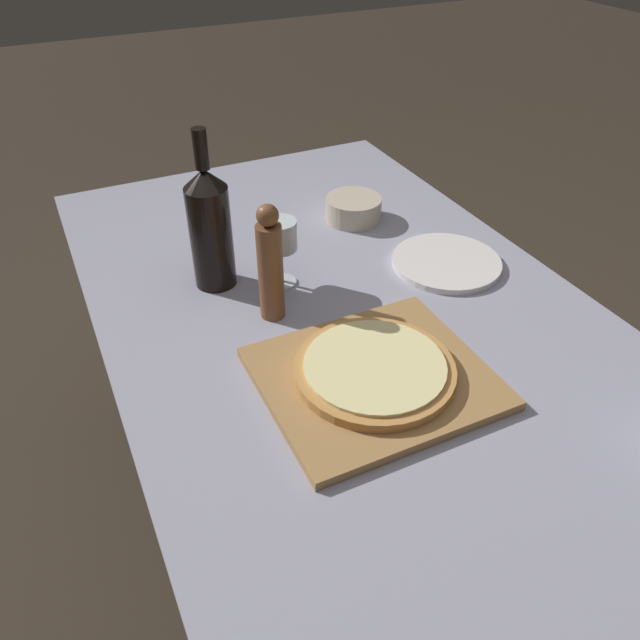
{
  "coord_description": "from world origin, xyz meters",
  "views": [
    {
      "loc": [
        -0.48,
        -0.78,
        1.46
      ],
      "look_at": [
        -0.1,
        0.03,
        0.78
      ],
      "focal_mm": 35.0,
      "sensor_mm": 36.0,
      "label": 1
    }
  ],
  "objects": [
    {
      "name": "ground_plane",
      "position": [
        0.0,
        0.0,
        0.0
      ],
      "size": [
        12.0,
        12.0,
        0.0
      ],
      "primitive_type": "plane",
      "color": "#382D23"
    },
    {
      "name": "dining_table",
      "position": [
        0.0,
        0.0,
        0.65
      ],
      "size": [
        0.94,
        1.78,
        0.72
      ],
      "color": "#9393A8",
      "rests_on": "ground_plane"
    },
    {
      "name": "cutting_board",
      "position": [
        -0.06,
        -0.1,
        0.73
      ],
      "size": [
        0.38,
        0.33,
        0.02
      ],
      "color": "#A87A47",
      "rests_on": "dining_table"
    },
    {
      "name": "pizza",
      "position": [
        -0.06,
        -0.1,
        0.75
      ],
      "size": [
        0.28,
        0.28,
        0.02
      ],
      "color": "#C68947",
      "rests_on": "cutting_board"
    },
    {
      "name": "wine_bottle",
      "position": [
        -0.21,
        0.32,
        0.86
      ],
      "size": [
        0.09,
        0.09,
        0.33
      ],
      "color": "black",
      "rests_on": "dining_table"
    },
    {
      "name": "pepper_mill",
      "position": [
        -0.14,
        0.16,
        0.84
      ],
      "size": [
        0.05,
        0.05,
        0.24
      ],
      "color": "brown",
      "rests_on": "dining_table"
    },
    {
      "name": "wine_glass",
      "position": [
        -0.08,
        0.25,
        0.83
      ],
      "size": [
        0.07,
        0.07,
        0.15
      ],
      "color": "silver",
      "rests_on": "dining_table"
    },
    {
      "name": "small_bowl",
      "position": [
        0.19,
        0.44,
        0.75
      ],
      "size": [
        0.14,
        0.14,
        0.06
      ],
      "color": "beige",
      "rests_on": "dining_table"
    },
    {
      "name": "dinner_plate",
      "position": [
        0.27,
        0.16,
        0.73
      ],
      "size": [
        0.24,
        0.24,
        0.01
      ],
      "color": "white",
      "rests_on": "dining_table"
    }
  ]
}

